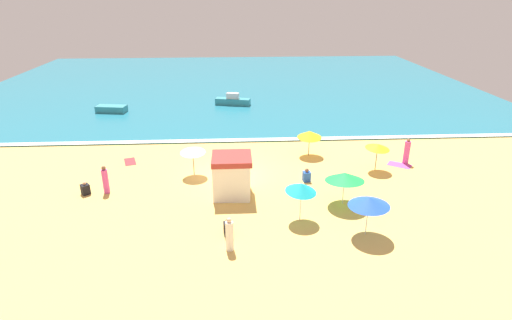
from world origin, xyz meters
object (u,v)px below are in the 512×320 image
lifeguard_cabana (232,175)px  beachgoer_2 (85,189)px  small_boat_0 (111,109)px  beach_umbrella_5 (193,150)px  small_boat_1 (233,101)px  beachgoer_7 (307,176)px  beach_umbrella_0 (345,177)px  beachgoer_6 (407,152)px  beach_umbrella_3 (301,188)px  beachgoer_5 (228,228)px  beach_umbrella_1 (369,202)px  beach_umbrella_4 (310,134)px  beachgoer_0 (105,180)px  beach_umbrella_2 (378,146)px  beachgoer_3 (230,235)px

lifeguard_cabana → beachgoer_2: lifeguard_cabana is taller
lifeguard_cabana → small_boat_0: (-11.79, 18.19, -0.84)m
beach_umbrella_5 → small_boat_1: 17.59m
beachgoer_7 → beach_umbrella_0: bearing=-63.4°
beachgoer_6 → beachgoer_7: (-7.43, -2.49, -0.49)m
beach_umbrella_3 → small_boat_1: (-3.41, 23.38, -1.36)m
beach_umbrella_5 → beachgoer_5: (2.26, -7.27, -1.35)m
beach_umbrella_1 → beach_umbrella_5: size_ratio=1.21×
beach_umbrella_0 → beachgoer_2: size_ratio=3.13×
beachgoer_6 → small_boat_1: size_ratio=0.49×
beach_umbrella_0 → beach_umbrella_4: 7.46m
beachgoer_0 → beach_umbrella_3: bearing=-18.9°
beach_umbrella_0 → beachgoer_5: 7.21m
beach_umbrella_1 → beach_umbrella_2: size_ratio=1.07×
beach_umbrella_1 → beachgoer_0: 15.14m
beach_umbrella_3 → beachgoer_5: 4.26m
beach_umbrella_3 → beachgoer_6: beach_umbrella_3 is taller
beach_umbrella_1 → beachgoer_6: beach_umbrella_1 is taller
beach_umbrella_3 → beach_umbrella_4: size_ratio=1.11×
beach_umbrella_3 → beach_umbrella_0: bearing=31.0°
beach_umbrella_1 → beach_umbrella_4: (-0.97, 10.65, -0.21)m
beach_umbrella_5 → beachgoer_7: beach_umbrella_5 is taller
beach_umbrella_5 → small_boat_1: bearing=81.3°
beachgoer_2 → beachgoer_3: size_ratio=0.47×
beach_umbrella_4 → beachgoer_7: 4.63m
beach_umbrella_0 → beach_umbrella_4: size_ratio=1.21×
beachgoer_3 → lifeguard_cabana: bearing=88.5°
small_boat_0 → beach_umbrella_2: bearing=-35.2°
beachgoer_7 → small_boat_1: (-4.57, 18.68, 0.17)m
beachgoer_3 → small_boat_1: size_ratio=0.46×
beach_umbrella_2 → beachgoer_7: size_ratio=2.56×
beachgoer_5 → small_boat_1: bearing=89.1°
beach_umbrella_2 → beachgoer_7: (-4.92, -1.44, -1.35)m
beachgoer_5 → small_boat_1: (0.38, 24.62, 0.14)m
beach_umbrella_2 → beachgoer_2: 18.57m
beach_umbrella_0 → beachgoer_3: 7.67m
beach_umbrella_0 → beachgoer_2: bearing=172.2°
beach_umbrella_1 → beach_umbrella_2: beach_umbrella_1 is taller
small_boat_0 → beach_umbrella_3: bearing=-54.2°
small_boat_0 → beach_umbrella_1: bearing=-51.2°
lifeguard_cabana → beach_umbrella_5: (-2.50, 2.95, 0.48)m
beach_umbrella_0 → small_boat_0: size_ratio=0.83×
small_boat_1 → beach_umbrella_4: bearing=-69.1°
lifeguard_cabana → beach_umbrella_2: (9.63, 3.06, 0.45)m
beachgoer_2 → beachgoer_3: (8.58, -6.18, 0.46)m
beachgoer_3 → beachgoer_2: bearing=144.2°
beach_umbrella_2 → beachgoer_5: 12.40m
small_boat_0 → beach_umbrella_4: bearing=-35.1°
beach_umbrella_0 → beachgoer_3: beach_umbrella_0 is taller
beach_umbrella_1 → small_boat_1: (-6.45, 24.98, -1.32)m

